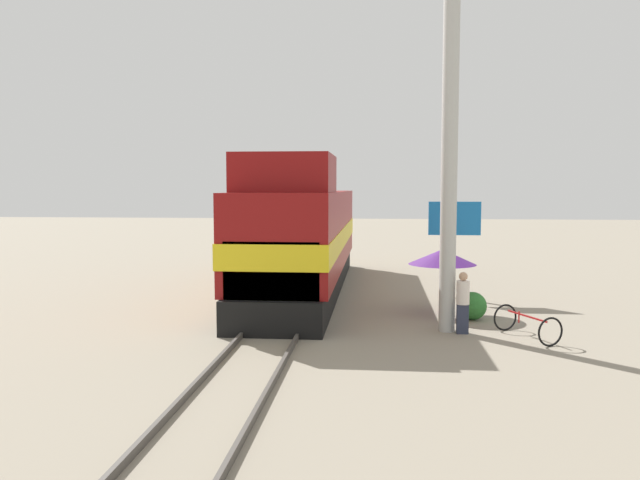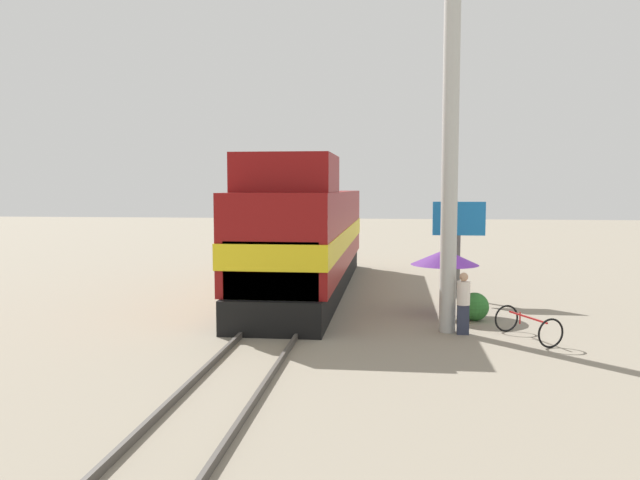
% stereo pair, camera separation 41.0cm
% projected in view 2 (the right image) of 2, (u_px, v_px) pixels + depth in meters
% --- Properties ---
extents(ground_plane, '(120.00, 120.00, 0.00)m').
position_uv_depth(ground_plane, '(284.00, 320.00, 18.04)').
color(ground_plane, gray).
extents(rail_near, '(0.08, 35.78, 0.15)m').
position_uv_depth(rail_near, '(260.00, 317.00, 18.12)').
color(rail_near, '#4C4742').
rests_on(rail_near, ground_plane).
extents(rail_far, '(0.08, 35.78, 0.15)m').
position_uv_depth(rail_far, '(309.00, 318.00, 17.95)').
color(rail_far, '#4C4742').
rests_on(rail_far, ground_plane).
extents(locomotive, '(2.99, 14.93, 4.80)m').
position_uv_depth(locomotive, '(307.00, 238.00, 22.58)').
color(locomotive, black).
rests_on(locomotive, ground_plane).
extents(utility_pole, '(1.80, 0.43, 10.53)m').
position_uv_depth(utility_pole, '(450.00, 130.00, 16.13)').
color(utility_pole, '#B2B2AD').
rests_on(utility_pole, ground_plane).
extents(vendor_umbrella, '(2.04, 2.04, 1.97)m').
position_uv_depth(vendor_umbrella, '(445.00, 257.00, 18.72)').
color(vendor_umbrella, '#4C4C4C').
rests_on(vendor_umbrella, ground_plane).
extents(billboard_sign, '(1.78, 0.12, 3.35)m').
position_uv_depth(billboard_sign, '(459.00, 226.00, 21.38)').
color(billboard_sign, '#595959').
rests_on(billboard_sign, ground_plane).
extents(shrub_cluster, '(0.81, 0.81, 0.81)m').
position_uv_depth(shrub_cluster, '(475.00, 307.00, 17.95)').
color(shrub_cluster, '#2D722D').
rests_on(shrub_cluster, ground_plane).
extents(person_bystander, '(0.34, 0.34, 1.63)m').
position_uv_depth(person_bystander, '(463.00, 301.00, 16.21)').
color(person_bystander, '#2D3347').
rests_on(person_bystander, ground_plane).
extents(bicycle, '(1.42, 1.96, 0.72)m').
position_uv_depth(bicycle, '(527.00, 325.00, 15.70)').
color(bicycle, black).
rests_on(bicycle, ground_plane).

